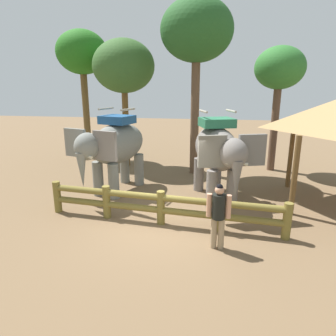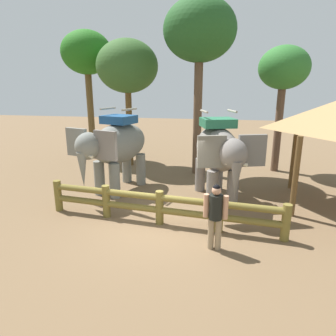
{
  "view_description": "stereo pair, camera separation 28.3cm",
  "coord_description": "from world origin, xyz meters",
  "views": [
    {
      "loc": [
        1.56,
        -8.03,
        4.07
      ],
      "look_at": [
        0.0,
        1.51,
        1.4
      ],
      "focal_mm": 32.02,
      "sensor_mm": 36.0,
      "label": 1
    },
    {
      "loc": [
        1.84,
        -7.98,
        4.07
      ],
      "look_at": [
        0.0,
        1.51,
        1.4
      ],
      "focal_mm": 32.02,
      "sensor_mm": 36.0,
      "label": 2
    }
  ],
  "objects": [
    {
      "name": "ground_plane",
      "position": [
        0.0,
        0.0,
        0.0
      ],
      "size": [
        60.0,
        60.0,
        0.0
      ],
      "primitive_type": "plane",
      "color": "brown"
    },
    {
      "name": "log_fence",
      "position": [
        0.0,
        0.17,
        0.61
      ],
      "size": [
        7.33,
        0.95,
        1.05
      ],
      "color": "olive",
      "rests_on": "ground"
    },
    {
      "name": "elephant_near_left",
      "position": [
        -2.28,
        2.76,
        1.83
      ],
      "size": [
        2.59,
        3.88,
        3.25
      ],
      "color": "slate",
      "rests_on": "ground"
    },
    {
      "name": "elephant_center",
      "position": [
        1.63,
        2.47,
        1.82
      ],
      "size": [
        2.64,
        3.88,
        3.25
      ],
      "color": "slate",
      "rests_on": "ground"
    },
    {
      "name": "tourist_woman_in_black",
      "position": [
        1.69,
        -0.97,
        1.01
      ],
      "size": [
        0.62,
        0.36,
        1.74
      ],
      "color": "#9E8664",
      "rests_on": "ground"
    },
    {
      "name": "tree_far_left",
      "position": [
        -3.04,
        6.76,
        4.93
      ],
      "size": [
        3.01,
        3.01,
        6.26
      ],
      "color": "brown",
      "rests_on": "ground"
    },
    {
      "name": "tree_back_center",
      "position": [
        0.53,
        5.91,
        6.26
      ],
      "size": [
        3.15,
        3.15,
        7.7
      ],
      "color": "brown",
      "rests_on": "ground"
    },
    {
      "name": "tree_far_right",
      "position": [
        -5.71,
        8.0,
        5.66
      ],
      "size": [
        2.7,
        2.7,
        6.93
      ],
      "color": "brown",
      "rests_on": "ground"
    },
    {
      "name": "tree_deep_back",
      "position": [
        4.3,
        7.05,
        4.72
      ],
      "size": [
        2.28,
        2.28,
        5.83
      ],
      "color": "brown",
      "rests_on": "ground"
    }
  ]
}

